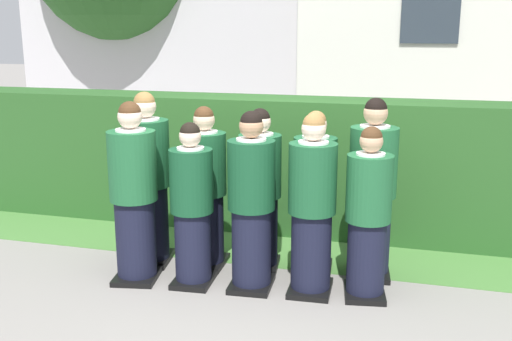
{
  "coord_description": "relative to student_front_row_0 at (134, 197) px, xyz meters",
  "views": [
    {
      "loc": [
        1.4,
        -4.9,
        2.32
      ],
      "look_at": [
        0.0,
        0.24,
        1.05
      ],
      "focal_mm": 41.66,
      "sensor_mm": 36.0,
      "label": 1
    }
  ],
  "objects": [
    {
      "name": "student_rear_row_1",
      "position": [
        0.52,
        0.49,
        -0.04
      ],
      "size": [
        0.42,
        0.48,
        1.61
      ],
      "color": "black",
      "rests_on": "ground"
    },
    {
      "name": "student_rear_row_4",
      "position": [
        2.12,
        0.67,
        0.01
      ],
      "size": [
        0.45,
        0.53,
        1.72
      ],
      "color": "black",
      "rests_on": "ground"
    },
    {
      "name": "lawn_strip",
      "position": [
        1.08,
        1.02,
        -0.8
      ],
      "size": [
        8.28,
        0.9,
        0.01
      ],
      "primitive_type": "cube",
      "color": "#477A38",
      "rests_on": "ground"
    },
    {
      "name": "student_front_row_4",
      "position": [
        2.13,
        0.18,
        -0.08
      ],
      "size": [
        0.42,
        0.51,
        1.53
      ],
      "color": "black",
      "rests_on": "ground"
    },
    {
      "name": "student_rear_row_0",
      "position": [
        -0.06,
        0.43,
        0.02
      ],
      "size": [
        0.47,
        0.55,
        1.74
      ],
      "color": "black",
      "rests_on": "ground"
    },
    {
      "name": "student_front_row_2",
      "position": [
        1.1,
        0.1,
        -0.03
      ],
      "size": [
        0.43,
        0.49,
        1.63
      ],
      "color": "black",
      "rests_on": "ground"
    },
    {
      "name": "student_rear_row_3",
      "position": [
        1.58,
        0.63,
        -0.06
      ],
      "size": [
        0.41,
        0.48,
        1.58
      ],
      "color": "black",
      "rests_on": "ground"
    },
    {
      "name": "student_front_row_0",
      "position": [
        0.0,
        0.0,
        0.0
      ],
      "size": [
        0.47,
        0.55,
        1.7
      ],
      "color": "black",
      "rests_on": "ground"
    },
    {
      "name": "ground_plane",
      "position": [
        1.08,
        0.09,
        -0.81
      ],
      "size": [
        60.0,
        60.0,
        0.0
      ],
      "primitive_type": "plane",
      "color": "gray"
    },
    {
      "name": "student_rear_row_2",
      "position": [
        1.06,
        0.58,
        -0.05
      ],
      "size": [
        0.42,
        0.53,
        1.6
      ],
      "color": "black",
      "rests_on": "ground"
    },
    {
      "name": "hedge",
      "position": [
        1.08,
        1.82,
        -0.03
      ],
      "size": [
        8.28,
        0.7,
        1.55
      ],
      "color": "#285623",
      "rests_on": "ground"
    },
    {
      "name": "student_front_row_3",
      "position": [
        1.64,
        0.15,
        -0.03
      ],
      "size": [
        0.42,
        0.48,
        1.63
      ],
      "color": "black",
      "rests_on": "ground"
    },
    {
      "name": "student_front_row_1",
      "position": [
        0.56,
        0.04,
        -0.09
      ],
      "size": [
        0.4,
        0.46,
        1.52
      ],
      "color": "black",
      "rests_on": "ground"
    }
  ]
}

